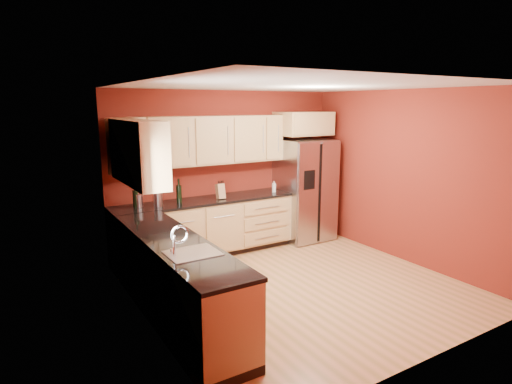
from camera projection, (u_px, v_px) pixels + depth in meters
floor at (297, 286)px, 5.71m from camera, size 4.00×4.00×0.00m
ceiling at (302, 85)px, 5.19m from camera, size 4.00×4.00×0.00m
wall_back at (227, 170)px, 7.12m from camera, size 4.00×0.04×2.60m
wall_front at (436, 228)px, 3.77m from camera, size 4.00×0.04×2.60m
wall_left at (145, 210)px, 4.43m from camera, size 0.04×4.00×2.60m
wall_right at (405, 177)px, 6.47m from camera, size 0.04×4.00×2.60m
base_cabinets_back at (206, 229)px, 6.76m from camera, size 2.90×0.60×0.88m
base_cabinets_left at (175, 282)px, 4.75m from camera, size 0.60×2.80×0.88m
countertop_back at (205, 201)px, 6.66m from camera, size 2.90×0.62×0.04m
countertop_left at (175, 242)px, 4.67m from camera, size 0.62×2.80×0.04m
upper_cabinets_back at (217, 140)px, 6.75m from camera, size 2.30×0.33×0.75m
upper_cabinets_left at (138, 152)px, 5.02m from camera, size 0.33×1.35×0.75m
corner_upper_cabinet at (130, 145)px, 5.89m from camera, size 0.67×0.67×0.75m
over_fridge_cabinet at (303, 124)px, 7.41m from camera, size 0.92×0.60×0.40m
refrigerator at (305, 190)px, 7.58m from camera, size 0.90×0.75×1.78m
window at (162, 195)px, 3.97m from camera, size 0.03×0.90×1.00m
sink_faucet at (192, 239)px, 4.22m from camera, size 0.50×0.42×0.30m
canister_left at (158, 199)px, 6.20m from camera, size 0.17×0.17×0.21m
canister_right at (139, 200)px, 6.16m from camera, size 0.12×0.12×0.19m
wine_bottle_a at (135, 196)px, 6.12m from camera, size 0.08×0.08×0.35m
wine_bottle_b at (179, 191)px, 6.42m from camera, size 0.10×0.10×0.37m
knife_block at (220, 191)px, 6.70m from camera, size 0.12×0.11×0.24m
soap_dispenser at (274, 187)px, 7.21m from camera, size 0.07×0.07×0.19m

